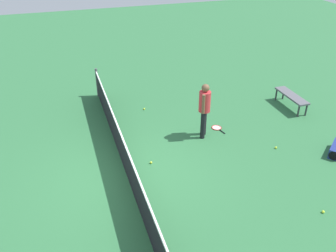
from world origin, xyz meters
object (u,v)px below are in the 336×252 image
(tennis_ball_by_net, at_px, (151,163))
(tennis_ball_baseline, at_px, (276,148))
(tennis_ball_near_player, at_px, (323,212))
(player_near_side, at_px, (204,106))
(equipment_bag, at_px, (336,150))
(tennis_racket_near_player, at_px, (217,128))
(tennis_ball_midcourt, at_px, (144,109))
(courtside_bench, at_px, (292,97))

(tennis_ball_by_net, height_order, tennis_ball_baseline, same)
(tennis_ball_by_net, relative_size, tennis_ball_baseline, 1.00)
(tennis_ball_near_player, bearing_deg, player_near_side, 18.49)
(player_near_side, xyz_separation_m, tennis_ball_baseline, (-1.29, -1.73, -0.98))
(tennis_ball_near_player, bearing_deg, equipment_bag, -45.40)
(tennis_racket_near_player, xyz_separation_m, tennis_ball_midcourt, (1.93, 1.87, 0.02))
(tennis_ball_midcourt, distance_m, courtside_bench, 5.10)
(player_near_side, xyz_separation_m, tennis_ball_midcourt, (2.20, 1.27, -0.98))
(player_near_side, relative_size, tennis_ball_midcourt, 25.76)
(tennis_ball_by_net, bearing_deg, courtside_bench, -72.68)
(tennis_ball_near_player, bearing_deg, tennis_racket_near_player, 9.51)
(tennis_racket_near_player, relative_size, tennis_ball_midcourt, 9.18)
(tennis_ball_near_player, bearing_deg, courtside_bench, -26.33)
(tennis_ball_near_player, height_order, tennis_ball_by_net, same)
(tennis_ball_midcourt, bearing_deg, tennis_ball_by_net, 168.88)
(tennis_ball_midcourt, xyz_separation_m, courtside_bench, (-1.38, -4.90, 0.38))
(tennis_ball_by_net, relative_size, equipment_bag, 0.08)
(tennis_ball_midcourt, bearing_deg, player_near_side, -150.03)
(tennis_racket_near_player, xyz_separation_m, equipment_bag, (-2.31, -2.57, 0.13))
(tennis_ball_by_net, xyz_separation_m, equipment_bag, (-1.14, -5.05, 0.11))
(tennis_racket_near_player, bearing_deg, tennis_ball_midcourt, 44.17)
(player_near_side, distance_m, tennis_ball_midcourt, 2.72)
(player_near_side, height_order, courtside_bench, player_near_side)
(tennis_ball_near_player, xyz_separation_m, courtside_bench, (4.70, -2.33, 0.38))
(player_near_side, distance_m, tennis_ball_by_net, 2.30)
(equipment_bag, bearing_deg, courtside_bench, -9.00)
(player_near_side, height_order, equipment_bag, player_near_side)
(player_near_side, bearing_deg, tennis_ball_baseline, -126.76)
(tennis_ball_near_player, xyz_separation_m, tennis_ball_baseline, (2.59, -0.43, 0.00))
(tennis_racket_near_player, xyz_separation_m, courtside_bench, (0.55, -3.02, 0.40))
(tennis_ball_midcourt, bearing_deg, tennis_ball_near_player, -157.11)
(equipment_bag, bearing_deg, player_near_side, 57.37)
(courtside_bench, bearing_deg, equipment_bag, 171.00)
(tennis_ball_midcourt, relative_size, tennis_ball_baseline, 1.00)
(player_near_side, bearing_deg, tennis_ball_midcourt, 29.97)
(equipment_bag, bearing_deg, tennis_ball_by_net, 77.30)
(tennis_ball_midcourt, xyz_separation_m, tennis_ball_baseline, (-3.49, -3.00, 0.00))
(player_near_side, distance_m, tennis_ball_baseline, 2.37)
(tennis_ball_near_player, height_order, tennis_ball_midcourt, same)
(tennis_ball_near_player, height_order, equipment_bag, equipment_bag)
(tennis_ball_baseline, distance_m, equipment_bag, 1.63)
(tennis_ball_near_player, relative_size, tennis_ball_baseline, 1.00)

